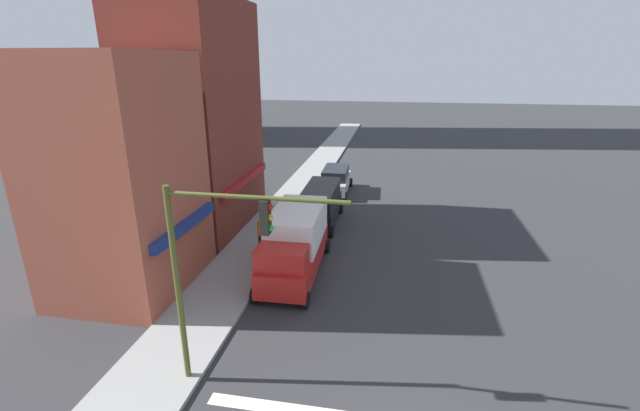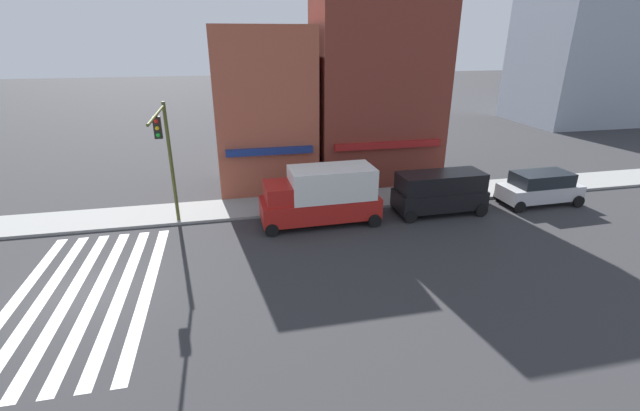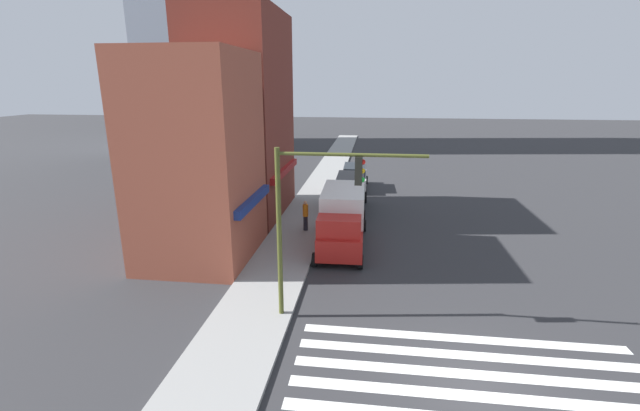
{
  "view_description": "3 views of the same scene",
  "coord_description": "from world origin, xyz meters",
  "px_view_note": "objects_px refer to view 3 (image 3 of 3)",
  "views": [
    {
      "loc": [
        -7.08,
        0.37,
        9.55
      ],
      "look_at": [
        17.04,
        4.7,
        1.2
      ],
      "focal_mm": 24.0,
      "sensor_mm": 36.0,
      "label": 1
    },
    {
      "loc": [
        5.99,
        -15.73,
        9.31
      ],
      "look_at": [
        10.41,
        4.7,
        1.0
      ],
      "focal_mm": 24.0,
      "sensor_mm": 36.0,
      "label": 2
    },
    {
      "loc": [
        -10.97,
        3.15,
        8.44
      ],
      "look_at": [
        11.29,
        6.0,
        2.0
      ],
      "focal_mm": 24.0,
      "sensor_mm": 36.0,
      "label": 3
    }
  ],
  "objects_px": {
    "traffic_signal": "(312,206)",
    "van_black": "(350,192)",
    "pedestrian_orange_vest": "(305,215)",
    "box_truck_red": "(342,218)",
    "suv_silver": "(355,176)"
  },
  "relations": [
    {
      "from": "suv_silver",
      "to": "pedestrian_orange_vest",
      "type": "relative_size",
      "value": 2.68
    },
    {
      "from": "box_truck_red",
      "to": "suv_silver",
      "type": "distance_m",
      "value": 13.18
    },
    {
      "from": "traffic_signal",
      "to": "box_truck_red",
      "type": "height_order",
      "value": "traffic_signal"
    },
    {
      "from": "box_truck_red",
      "to": "pedestrian_orange_vest",
      "type": "xyz_separation_m",
      "value": [
        1.92,
        2.29,
        -0.51
      ]
    },
    {
      "from": "traffic_signal",
      "to": "van_black",
      "type": "relative_size",
      "value": 1.27
    },
    {
      "from": "traffic_signal",
      "to": "pedestrian_orange_vest",
      "type": "bearing_deg",
      "value": 10.64
    },
    {
      "from": "traffic_signal",
      "to": "box_truck_red",
      "type": "relative_size",
      "value": 1.02
    },
    {
      "from": "suv_silver",
      "to": "box_truck_red",
      "type": "bearing_deg",
      "value": 178.46
    },
    {
      "from": "traffic_signal",
      "to": "pedestrian_orange_vest",
      "type": "relative_size",
      "value": 3.6
    },
    {
      "from": "box_truck_red",
      "to": "pedestrian_orange_vest",
      "type": "height_order",
      "value": "box_truck_red"
    },
    {
      "from": "box_truck_red",
      "to": "suv_silver",
      "type": "height_order",
      "value": "box_truck_red"
    },
    {
      "from": "van_black",
      "to": "suv_silver",
      "type": "height_order",
      "value": "van_black"
    },
    {
      "from": "van_black",
      "to": "pedestrian_orange_vest",
      "type": "bearing_deg",
      "value": 153.67
    },
    {
      "from": "pedestrian_orange_vest",
      "to": "van_black",
      "type": "bearing_deg",
      "value": -168.03
    },
    {
      "from": "traffic_signal",
      "to": "pedestrian_orange_vest",
      "type": "xyz_separation_m",
      "value": [
        9.39,
        1.76,
        -3.3
      ]
    }
  ]
}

